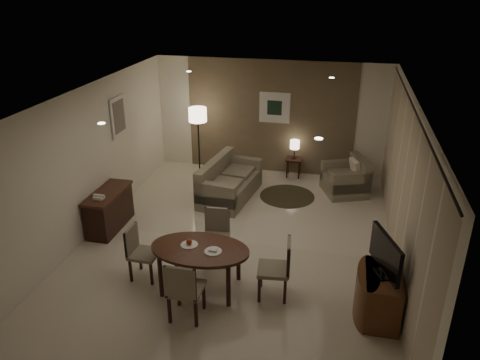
% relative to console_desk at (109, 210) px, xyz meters
% --- Properties ---
extents(room_shell, '(5.50, 7.00, 2.70)m').
position_rel_console_desk_xyz_m(room_shell, '(2.49, 0.40, 0.98)').
color(room_shell, beige).
rests_on(room_shell, ground).
extents(taupe_accent, '(3.96, 0.03, 2.70)m').
position_rel_console_desk_xyz_m(taupe_accent, '(2.49, 3.48, 0.98)').
color(taupe_accent, brown).
rests_on(taupe_accent, wall_back).
extents(curtain_wall, '(0.08, 6.70, 2.58)m').
position_rel_console_desk_xyz_m(curtain_wall, '(5.17, 0.00, 0.95)').
color(curtain_wall, beige).
rests_on(curtain_wall, wall_right).
extents(curtain_rod, '(0.03, 6.80, 0.03)m').
position_rel_console_desk_xyz_m(curtain_rod, '(5.17, 0.00, 2.27)').
color(curtain_rod, black).
rests_on(curtain_rod, wall_right).
extents(art_back_frame, '(0.72, 0.03, 0.72)m').
position_rel_console_desk_xyz_m(art_back_frame, '(2.59, 3.46, 1.23)').
color(art_back_frame, silver).
rests_on(art_back_frame, wall_back).
extents(art_back_canvas, '(0.34, 0.01, 0.34)m').
position_rel_console_desk_xyz_m(art_back_canvas, '(2.59, 3.44, 1.23)').
color(art_back_canvas, black).
rests_on(art_back_canvas, wall_back).
extents(art_left_frame, '(0.03, 0.60, 0.80)m').
position_rel_console_desk_xyz_m(art_left_frame, '(-0.23, 1.20, 1.48)').
color(art_left_frame, silver).
rests_on(art_left_frame, wall_left).
extents(art_left_canvas, '(0.01, 0.46, 0.64)m').
position_rel_console_desk_xyz_m(art_left_canvas, '(-0.21, 1.20, 1.48)').
color(art_left_canvas, gray).
rests_on(art_left_canvas, wall_left).
extents(downlight_nl, '(0.10, 0.10, 0.01)m').
position_rel_console_desk_xyz_m(downlight_nl, '(1.09, -1.80, 2.31)').
color(downlight_nl, white).
rests_on(downlight_nl, ceiling).
extents(downlight_nr, '(0.10, 0.10, 0.01)m').
position_rel_console_desk_xyz_m(downlight_nr, '(3.89, -1.80, 2.31)').
color(downlight_nr, white).
rests_on(downlight_nr, ceiling).
extents(downlight_fl, '(0.10, 0.10, 0.01)m').
position_rel_console_desk_xyz_m(downlight_fl, '(1.09, 1.80, 2.31)').
color(downlight_fl, white).
rests_on(downlight_fl, ceiling).
extents(downlight_fr, '(0.10, 0.10, 0.01)m').
position_rel_console_desk_xyz_m(downlight_fr, '(3.89, 1.80, 2.31)').
color(downlight_fr, white).
rests_on(downlight_fr, ceiling).
extents(console_desk, '(0.48, 1.20, 0.75)m').
position_rel_console_desk_xyz_m(console_desk, '(0.00, 0.00, 0.00)').
color(console_desk, '#462716').
rests_on(console_desk, floor).
extents(telephone, '(0.20, 0.14, 0.09)m').
position_rel_console_desk_xyz_m(telephone, '(0.00, -0.30, 0.43)').
color(telephone, white).
rests_on(telephone, console_desk).
extents(tv_cabinet, '(0.48, 0.90, 0.70)m').
position_rel_console_desk_xyz_m(tv_cabinet, '(4.89, -1.50, -0.03)').
color(tv_cabinet, brown).
rests_on(tv_cabinet, floor).
extents(flat_tv, '(0.36, 0.85, 0.60)m').
position_rel_console_desk_xyz_m(flat_tv, '(4.87, -1.50, 0.65)').
color(flat_tv, black).
rests_on(flat_tv, tv_cabinet).
extents(dining_table, '(1.51, 0.94, 0.71)m').
position_rel_console_desk_xyz_m(dining_table, '(2.24, -1.42, -0.02)').
color(dining_table, '#462716').
rests_on(dining_table, floor).
extents(chair_near, '(0.46, 0.46, 0.96)m').
position_rel_console_desk_xyz_m(chair_near, '(2.24, -2.09, 0.10)').
color(chair_near, gray).
rests_on(chair_near, floor).
extents(chair_far, '(0.48, 0.48, 0.91)m').
position_rel_console_desk_xyz_m(chair_far, '(2.27, -0.67, 0.08)').
color(chair_far, gray).
rests_on(chair_far, floor).
extents(chair_left, '(0.43, 0.43, 0.88)m').
position_rel_console_desk_xyz_m(chair_left, '(1.29, -1.34, 0.06)').
color(chair_left, gray).
rests_on(chair_left, floor).
extents(chair_right, '(0.50, 0.50, 0.94)m').
position_rel_console_desk_xyz_m(chair_right, '(3.34, -1.36, 0.09)').
color(chair_right, gray).
rests_on(chair_right, floor).
extents(plate_a, '(0.26, 0.26, 0.02)m').
position_rel_console_desk_xyz_m(plate_a, '(2.06, -1.37, 0.34)').
color(plate_a, white).
rests_on(plate_a, dining_table).
extents(plate_b, '(0.26, 0.26, 0.02)m').
position_rel_console_desk_xyz_m(plate_b, '(2.46, -1.47, 0.34)').
color(plate_b, white).
rests_on(plate_b, dining_table).
extents(fruit_apple, '(0.09, 0.09, 0.09)m').
position_rel_console_desk_xyz_m(fruit_apple, '(2.06, -1.37, 0.39)').
color(fruit_apple, '#972D11').
rests_on(fruit_apple, plate_a).
extents(napkin, '(0.12, 0.08, 0.03)m').
position_rel_console_desk_xyz_m(napkin, '(2.46, -1.47, 0.36)').
color(napkin, white).
rests_on(napkin, plate_b).
extents(round_rug, '(1.19, 1.19, 0.01)m').
position_rel_console_desk_xyz_m(round_rug, '(3.12, 2.10, -0.37)').
color(round_rug, '#3D3822').
rests_on(round_rug, floor).
extents(sofa, '(1.87, 1.12, 0.83)m').
position_rel_console_desk_xyz_m(sofa, '(1.91, 1.79, 0.04)').
color(sofa, gray).
rests_on(sofa, floor).
extents(armchair, '(1.12, 1.15, 0.80)m').
position_rel_console_desk_xyz_m(armchair, '(4.33, 2.56, 0.03)').
color(armchair, gray).
rests_on(armchair, floor).
extents(side_table, '(0.36, 0.36, 0.45)m').
position_rel_console_desk_xyz_m(side_table, '(3.12, 3.25, -0.15)').
color(side_table, black).
rests_on(side_table, floor).
extents(table_lamp, '(0.22, 0.22, 0.50)m').
position_rel_console_desk_xyz_m(table_lamp, '(3.12, 3.25, 0.33)').
color(table_lamp, '#FFEAC1').
rests_on(table_lamp, side_table).
extents(floor_lamp, '(0.42, 0.42, 1.65)m').
position_rel_console_desk_xyz_m(floor_lamp, '(0.89, 2.87, 0.45)').
color(floor_lamp, '#FFE5B7').
rests_on(floor_lamp, floor).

